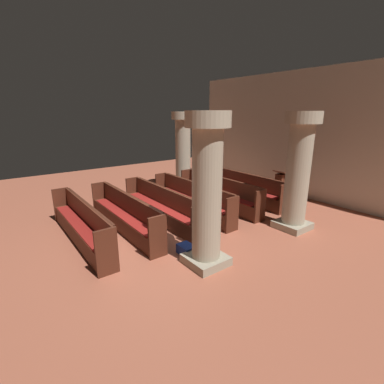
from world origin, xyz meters
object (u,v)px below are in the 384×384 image
Objects in this scene: pillar_aisle_side at (298,170)px; lectern at (280,188)px; pew_row_4 at (124,213)px; pew_row_3 at (161,205)px; pew_row_5 at (81,222)px; hymn_book at (209,174)px; pew_row_1 at (218,192)px; pew_row_2 at (192,198)px; kneeler_box_blue at (187,250)px; pillar_aisle_rear at (207,190)px; pillar_far_side at (183,149)px; pew_row_0 at (241,186)px.

pillar_aisle_side reaches higher than lectern.
lectern reaches higher than pew_row_4.
lectern is at bearing 79.33° from pew_row_3.
pew_row_5 is 4.73m from hymn_book.
lectern is at bearing 82.85° from pew_row_5.
pew_row_4 and pew_row_5 have the same top height.
lectern is (0.84, 2.21, -0.05)m from pew_row_1.
hymn_book is at bearing 117.99° from pew_row_2.
lectern is 5.17m from kneeler_box_blue.
pew_row_3 is at bearing 90.00° from pew_row_5.
pillar_far_side is at bearing 149.18° from pillar_aisle_rear.
pew_row_1 is 2.24m from pew_row_3.
pew_row_1 is at bearing -8.29° from pillar_far_side.
lectern is (-1.78, 4.93, -1.16)m from pillar_aisle_rear.
hymn_book is at bearing 105.95° from pew_row_3.
pew_row_4 is 1.18× the size of pillar_aisle_side.
pew_row_4 is at bearing -98.56° from lectern.
pillar_aisle_rear is at bearing 13.64° from pew_row_4.
pew_row_4 is at bearing -90.00° from pew_row_2.
pillar_aisle_rear is 1.61m from kneeler_box_blue.
pillar_aisle_rear is (2.62, -3.84, 1.11)m from pew_row_0.
pew_row_3 is 1.18× the size of pillar_far_side.
pew_row_2 is 1.18× the size of pillar_far_side.
pew_row_0 and pew_row_4 have the same top height.
pillar_far_side is at bearing 124.55° from pew_row_4.
pew_row_2 is 3.43m from lectern.
pillar_far_side reaches higher than pew_row_3.
pew_row_1 is at bearing 90.00° from pew_row_2.
pew_row_1 is at bearing 90.00° from pew_row_3.
pew_row_2 is at bearing -150.55° from pillar_aisle_side.
pew_row_1 is 3.49m from kneeler_box_blue.
pillar_far_side reaches higher than pew_row_2.
pew_row_3 is 1.12m from pew_row_4.
pillar_aisle_side is 7.52× the size of kneeler_box_blue.
pew_row_4 is 2.91m from pillar_aisle_rear.
pew_row_1 is 1.18× the size of pillar_far_side.
pew_row_0 is at bearing 16.16° from pillar_far_side.
pew_row_1 is 1.00× the size of pew_row_3.
pillar_far_side is at bearing 179.84° from pillar_aisle_side.
pillar_far_side and pillar_aisle_rear have the same top height.
pillar_aisle_side is 3.37m from hymn_book.
pew_row_3 is 1.18× the size of pillar_aisle_side.
lectern is (-1.78, 1.85, -1.16)m from pillar_aisle_side.
hymn_book is (-3.31, 2.90, -0.64)m from pillar_aisle_rear.
pillar_far_side is (-2.57, 1.49, 1.11)m from pew_row_2.
pillar_far_side is at bearing 145.44° from kneeler_box_blue.
pew_row_1 is at bearing -90.00° from pew_row_0.
pew_row_2 is at bearing -104.13° from lectern.
pew_row_3 is 2.16m from kneeler_box_blue.
pew_row_2 is 1.00× the size of pew_row_5.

